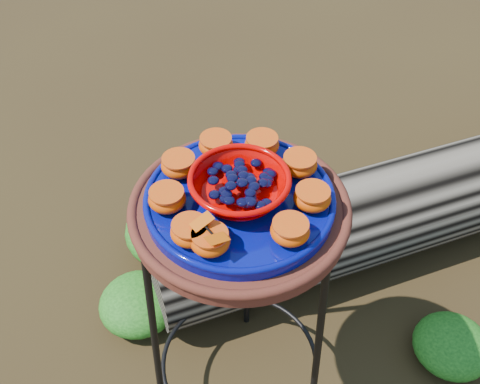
# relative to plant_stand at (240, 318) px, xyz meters

# --- Properties ---
(plant_stand) EXTENTS (0.44, 0.44, 0.70)m
(plant_stand) POSITION_rel_plant_stand_xyz_m (0.00, 0.00, 0.00)
(plant_stand) COLOR black
(plant_stand) RESTS_ON ground
(terracotta_saucer) EXTENTS (0.42, 0.42, 0.03)m
(terracotta_saucer) POSITION_rel_plant_stand_xyz_m (0.00, 0.00, 0.37)
(terracotta_saucer) COLOR #472213
(terracotta_saucer) RESTS_ON plant_stand
(cobalt_plate) EXTENTS (0.36, 0.36, 0.02)m
(cobalt_plate) POSITION_rel_plant_stand_xyz_m (0.00, 0.00, 0.40)
(cobalt_plate) COLOR #080762
(cobalt_plate) RESTS_ON terracotta_saucer
(red_bowl) EXTENTS (0.18, 0.18, 0.05)m
(red_bowl) POSITION_rel_plant_stand_xyz_m (0.00, 0.00, 0.43)
(red_bowl) COLOR #C70200
(red_bowl) RESTS_ON cobalt_plate
(glass_gems) EXTENTS (0.14, 0.14, 0.02)m
(glass_gems) POSITION_rel_plant_stand_xyz_m (0.00, 0.00, 0.47)
(glass_gems) COLOR black
(glass_gems) RESTS_ON red_bowl
(orange_half_0) EXTENTS (0.07, 0.07, 0.04)m
(orange_half_0) POSITION_rel_plant_stand_xyz_m (-0.04, -0.13, 0.43)
(orange_half_0) COLOR #C54605
(orange_half_0) RESTS_ON cobalt_plate
(orange_half_1) EXTENTS (0.07, 0.07, 0.04)m
(orange_half_1) POSITION_rel_plant_stand_xyz_m (0.10, -0.09, 0.43)
(orange_half_1) COLOR #C54605
(orange_half_1) RESTS_ON cobalt_plate
(orange_half_2) EXTENTS (0.07, 0.07, 0.04)m
(orange_half_2) POSITION_rel_plant_stand_xyz_m (0.13, -0.01, 0.43)
(orange_half_2) COLOR #C54605
(orange_half_2) RESTS_ON cobalt_plate
(orange_half_3) EXTENTS (0.07, 0.07, 0.04)m
(orange_half_3) POSITION_rel_plant_stand_xyz_m (0.11, 0.08, 0.43)
(orange_half_3) COLOR #C54605
(orange_half_3) RESTS_ON cobalt_plate
(orange_half_4) EXTENTS (0.07, 0.07, 0.04)m
(orange_half_4) POSITION_rel_plant_stand_xyz_m (0.03, 0.13, 0.43)
(orange_half_4) COLOR #C54605
(orange_half_4) RESTS_ON cobalt_plate
(orange_half_5) EXTENTS (0.07, 0.07, 0.04)m
(orange_half_5) POSITION_rel_plant_stand_xyz_m (-0.06, 0.12, 0.43)
(orange_half_5) COLOR #C54605
(orange_half_5) RESTS_ON cobalt_plate
(orange_half_6) EXTENTS (0.07, 0.07, 0.04)m
(orange_half_6) POSITION_rel_plant_stand_xyz_m (-0.12, 0.05, 0.43)
(orange_half_6) COLOR #C54605
(orange_half_6) RESTS_ON cobalt_plate
(orange_half_7) EXTENTS (0.07, 0.07, 0.04)m
(orange_half_7) POSITION_rel_plant_stand_xyz_m (-0.13, -0.04, 0.43)
(orange_half_7) COLOR #C54605
(orange_half_7) RESTS_ON cobalt_plate
(orange_half_8) EXTENTS (0.07, 0.07, 0.04)m
(orange_half_8) POSITION_rel_plant_stand_xyz_m (-0.08, -0.11, 0.43)
(orange_half_8) COLOR #C54605
(orange_half_8) RESTS_ON cobalt_plate
(butterfly) EXTENTS (0.10, 0.10, 0.01)m
(butterfly) POSITION_rel_plant_stand_xyz_m (-0.04, -0.13, 0.45)
(butterfly) COLOR #CF4B05
(butterfly) RESTS_ON orange_half_0
(driftwood_log) EXTENTS (1.68, 1.12, 0.31)m
(driftwood_log) POSITION_rel_plant_stand_xyz_m (0.47, 0.59, -0.19)
(driftwood_log) COLOR black
(driftwood_log) RESTS_ON ground
(foliage_left) EXTENTS (0.24, 0.24, 0.12)m
(foliage_left) POSITION_rel_plant_stand_xyz_m (-0.32, 0.21, -0.29)
(foliage_left) COLOR #13440F
(foliage_left) RESTS_ON ground
(foliage_right) EXTENTS (0.22, 0.22, 0.11)m
(foliage_right) POSITION_rel_plant_stand_xyz_m (0.59, 0.16, -0.30)
(foliage_right) COLOR #13440F
(foliage_right) RESTS_ON ground
(foliage_back) EXTENTS (0.32, 0.32, 0.16)m
(foliage_back) POSITION_rel_plant_stand_xyz_m (-0.26, 0.50, -0.27)
(foliage_back) COLOR #13440F
(foliage_back) RESTS_ON ground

